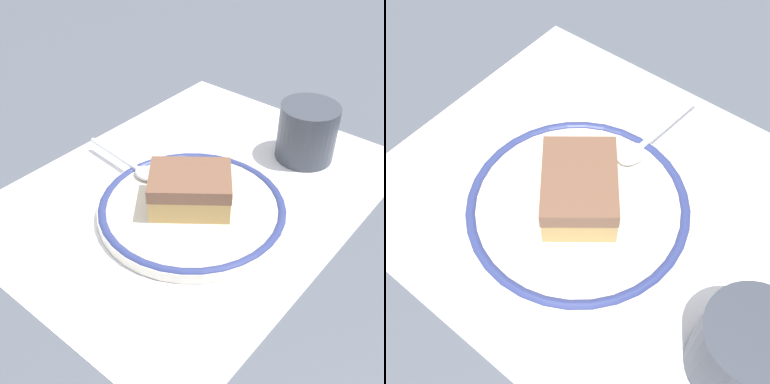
% 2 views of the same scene
% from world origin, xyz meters
% --- Properties ---
extents(ground_plane, '(2.40, 2.40, 0.00)m').
position_xyz_m(ground_plane, '(0.00, 0.00, 0.00)').
color(ground_plane, '#4C515B').
extents(placemat, '(0.51, 0.39, 0.00)m').
position_xyz_m(placemat, '(0.00, 0.00, 0.00)').
color(placemat, white).
rests_on(placemat, ground_plane).
extents(plate, '(0.23, 0.23, 0.02)m').
position_xyz_m(plate, '(-0.04, -0.03, 0.01)').
color(plate, silver).
rests_on(plate, placemat).
extents(cake_slice, '(0.12, 0.12, 0.04)m').
position_xyz_m(cake_slice, '(-0.04, -0.03, 0.04)').
color(cake_slice, tan).
rests_on(cake_slice, plate).
extents(spoon, '(0.03, 0.14, 0.01)m').
position_xyz_m(spoon, '(-0.03, 0.08, 0.02)').
color(spoon, silver).
rests_on(spoon, plate).
extents(cup, '(0.08, 0.08, 0.08)m').
position_xyz_m(cup, '(0.16, -0.07, 0.04)').
color(cup, '#383D47').
rests_on(cup, placemat).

